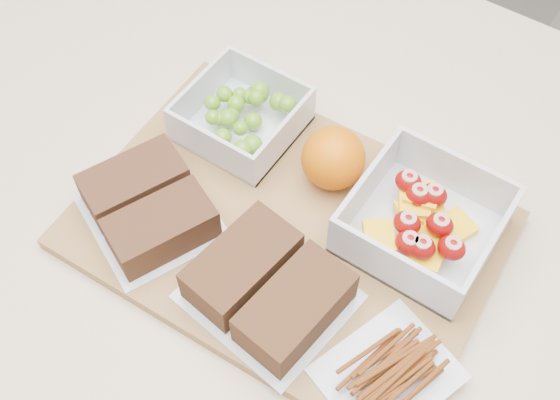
% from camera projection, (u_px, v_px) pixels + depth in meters
% --- Properties ---
extents(counter, '(1.20, 0.90, 0.90)m').
position_uv_depth(counter, '(271.00, 366.00, 1.13)').
color(counter, beige).
rests_on(counter, ground).
extents(cutting_board, '(0.43, 0.32, 0.02)m').
position_uv_depth(cutting_board, '(287.00, 230.00, 0.74)').
color(cutting_board, '#9E7541').
rests_on(cutting_board, counter).
extents(grape_container, '(0.12, 0.12, 0.05)m').
position_uv_depth(grape_container, '(244.00, 116.00, 0.78)').
color(grape_container, silver).
rests_on(grape_container, cutting_board).
extents(fruit_container, '(0.14, 0.14, 0.06)m').
position_uv_depth(fruit_container, '(423.00, 223.00, 0.70)').
color(fruit_container, silver).
rests_on(fruit_container, cutting_board).
extents(orange, '(0.07, 0.07, 0.07)m').
position_uv_depth(orange, '(333.00, 158.00, 0.74)').
color(orange, orange).
rests_on(orange, cutting_board).
extents(sandwich_bag_left, '(0.17, 0.17, 0.04)m').
position_uv_depth(sandwich_bag_left, '(148.00, 206.00, 0.72)').
color(sandwich_bag_left, silver).
rests_on(sandwich_bag_left, cutting_board).
extents(sandwich_bag_center, '(0.16, 0.15, 0.04)m').
position_uv_depth(sandwich_bag_center, '(268.00, 287.00, 0.67)').
color(sandwich_bag_center, silver).
rests_on(sandwich_bag_center, cutting_board).
extents(pretzel_bag, '(0.13, 0.14, 0.03)m').
position_uv_depth(pretzel_bag, '(389.00, 369.00, 0.63)').
color(pretzel_bag, silver).
rests_on(pretzel_bag, cutting_board).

